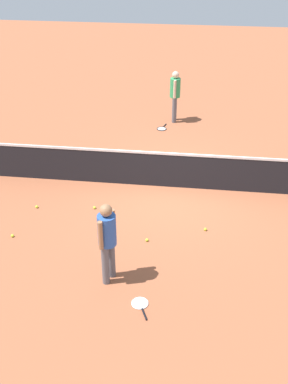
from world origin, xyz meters
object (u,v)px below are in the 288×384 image
(tennis_ball_by_net, at_px, (37,207))
(tennis_ball_baseline, at_px, (205,229))
(tennis_racket_near_player, at_px, (140,304))
(tennis_racket_far_player, at_px, (162,128))
(player_far_side, at_px, (175,92))
(tennis_ball_midcourt, at_px, (147,240))
(player_near_side, at_px, (107,237))
(tennis_ball_near_player, at_px, (12,236))
(tennis_ball_stray_right, at_px, (95,208))

(tennis_ball_by_net, xyz_separation_m, tennis_ball_baseline, (4.01, -0.42, 0.00))
(tennis_racket_near_player, xyz_separation_m, tennis_racket_far_player, (-0.34, 7.93, 0.00))
(player_far_side, distance_m, tennis_ball_midcourt, 6.83)
(player_near_side, distance_m, tennis_ball_near_player, 2.76)
(tennis_racket_near_player, height_order, tennis_ball_baseline, tennis_ball_baseline)
(player_far_side, relative_size, tennis_ball_by_net, 25.76)
(player_near_side, relative_size, tennis_ball_stray_right, 25.76)
(tennis_ball_midcourt, height_order, tennis_ball_stray_right, same)
(tennis_racket_far_player, relative_size, tennis_ball_midcourt, 9.20)
(player_far_side, bearing_deg, tennis_racket_near_player, -90.01)
(player_near_side, relative_size, tennis_ball_midcourt, 25.76)
(tennis_racket_far_player, xyz_separation_m, tennis_ball_stray_right, (-1.16, -4.93, 0.02))
(tennis_racket_far_player, height_order, tennis_ball_by_net, tennis_ball_by_net)
(player_near_side, distance_m, tennis_racket_near_player, 1.35)
(tennis_ball_baseline, bearing_deg, tennis_ball_stray_right, 168.05)
(tennis_ball_midcourt, xyz_separation_m, tennis_ball_stray_right, (-1.39, 1.11, 0.00))
(tennis_racket_far_player, distance_m, tennis_ball_baseline, 5.69)
(player_far_side, relative_size, tennis_racket_far_player, 2.80)
(tennis_racket_near_player, xyz_separation_m, tennis_ball_midcourt, (-0.11, 1.89, 0.02))
(tennis_ball_by_net, relative_size, tennis_ball_midcourt, 1.00)
(tennis_racket_near_player, xyz_separation_m, tennis_ball_by_net, (-2.88, 2.86, 0.02))
(player_far_side, relative_size, tennis_ball_midcourt, 25.76)
(tennis_ball_midcourt, bearing_deg, player_near_side, -114.40)
(tennis_racket_far_player, height_order, tennis_ball_stray_right, tennis_ball_stray_right)
(player_near_side, distance_m, tennis_ball_baseline, 2.76)
(player_far_side, height_order, tennis_ball_baseline, player_far_side)
(tennis_ball_near_player, distance_m, tennis_ball_stray_right, 2.03)
(tennis_ball_by_net, relative_size, tennis_ball_baseline, 1.00)
(player_near_side, bearing_deg, tennis_ball_by_net, 134.32)
(player_far_side, height_order, tennis_ball_stray_right, player_far_side)
(player_far_side, height_order, tennis_ball_midcourt, player_far_side)
(player_near_side, bearing_deg, tennis_ball_stray_right, 108.84)
(player_far_side, bearing_deg, player_near_side, -94.88)
(tennis_racket_near_player, distance_m, tennis_ball_stray_right, 3.35)
(tennis_ball_near_player, bearing_deg, tennis_racket_near_player, -28.87)
(tennis_racket_near_player, height_order, tennis_ball_by_net, tennis_ball_by_net)
(player_near_side, height_order, tennis_racket_far_player, player_near_side)
(player_far_side, height_order, tennis_racket_near_player, player_far_side)
(tennis_ball_midcourt, xyz_separation_m, tennis_ball_baseline, (1.24, 0.55, 0.00))
(tennis_ball_by_net, bearing_deg, tennis_ball_midcourt, -19.32)
(player_near_side, height_order, tennis_ball_by_net, player_near_side)
(tennis_ball_baseline, bearing_deg, tennis_ball_by_net, 174.03)
(tennis_racket_far_player, relative_size, tennis_ball_baseline, 9.20)
(player_far_side, xyz_separation_m, tennis_ball_near_player, (-3.04, -6.97, -0.98))
(player_far_side, xyz_separation_m, tennis_racket_near_player, (-0.00, -8.64, -1.00))
(player_near_side, relative_size, tennis_ball_near_player, 25.76)
(player_near_side, xyz_separation_m, tennis_racket_far_player, (0.34, 7.32, -1.00))
(tennis_ball_near_player, distance_m, tennis_ball_by_net, 1.20)
(tennis_ball_by_net, bearing_deg, player_near_side, -45.68)
(tennis_ball_midcourt, distance_m, tennis_ball_baseline, 1.36)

